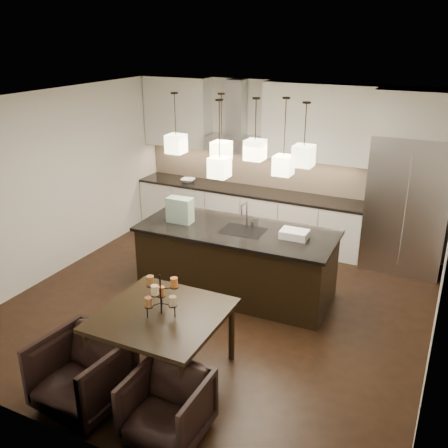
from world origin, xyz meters
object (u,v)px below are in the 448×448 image
at_px(island_body, 236,262).
at_px(dining_table, 163,344).
at_px(armchair_left, 82,373).
at_px(armchair_right, 167,407).
at_px(refrigerator, 408,204).

bearing_deg(island_body, dining_table, -90.28).
height_order(armchair_left, armchair_right, armchair_left).
height_order(dining_table, armchair_right, dining_table).
xyz_separation_m(island_body, armchair_right, (0.58, -2.80, -0.14)).
bearing_deg(refrigerator, armchair_right, -107.12).
bearing_deg(refrigerator, island_body, -136.76).
bearing_deg(refrigerator, armchair_left, -117.33).
xyz_separation_m(dining_table, armchair_left, (-0.47, -0.78, -0.01)).
bearing_deg(armchair_right, refrigerator, 72.81).
bearing_deg(dining_table, armchair_left, -121.58).
bearing_deg(armchair_right, armchair_left, -179.32).
height_order(island_body, armchair_right, island_body).
relative_size(island_body, armchair_left, 3.21).
distance_m(refrigerator, island_body, 2.86).
xyz_separation_m(armchair_left, armchair_right, (0.99, 0.01, -0.05)).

